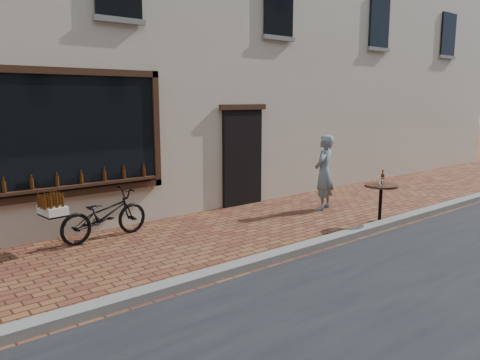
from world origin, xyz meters
TOP-DOWN VIEW (x-y plane):
  - ground at (0.00, 0.00)m, footprint 90.00×90.00m
  - kerb at (0.00, 0.20)m, footprint 90.00×0.25m
  - cargo_bicycle at (-1.73, 2.92)m, footprint 1.97×0.73m
  - bistro_table at (2.81, 0.35)m, footprint 0.63×0.63m
  - pedestrian at (3.01, 1.96)m, footprint 0.71×0.58m

SIDE VIEW (x-z plane):
  - ground at x=0.00m, z-range 0.00..0.00m
  - kerb at x=0.00m, z-range 0.00..0.12m
  - cargo_bicycle at x=-1.73m, z-range -0.02..0.90m
  - bistro_table at x=2.81m, z-range 0.04..1.12m
  - pedestrian at x=3.01m, z-range 0.00..1.67m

